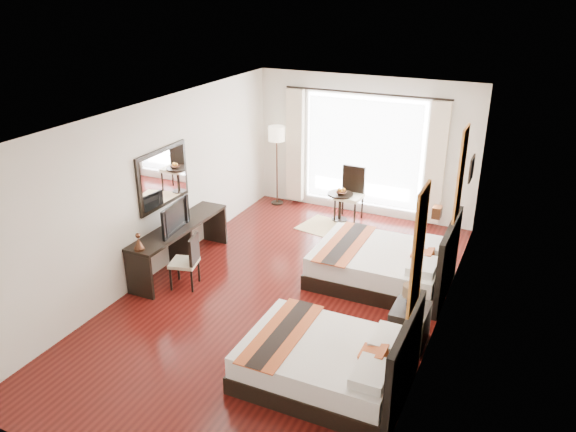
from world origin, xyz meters
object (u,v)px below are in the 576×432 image
at_px(console_desk, 180,246).
at_px(window_chair, 349,204).
at_px(table_lamp, 411,292).
at_px(television, 171,216).
at_px(vase, 410,314).
at_px(desk_chair, 186,271).
at_px(floor_lamp, 277,139).
at_px(bed_near, 330,362).
at_px(nightstand, 409,326).
at_px(bed_far, 385,265).
at_px(side_table, 340,207).
at_px(fruit_bowl, 341,193).

height_order(console_desk, window_chair, window_chair).
xyz_separation_m(table_lamp, console_desk, (-3.95, 0.48, -0.35)).
bearing_deg(window_chair, television, -27.20).
height_order(console_desk, television, television).
height_order(vase, window_chair, window_chair).
distance_m(television, desk_chair, 0.90).
height_order(television, floor_lamp, floor_lamp).
relative_size(bed_near, nightstand, 3.46).
distance_m(television, window_chair, 3.85).
distance_m(bed_near, bed_far, 2.63).
bearing_deg(table_lamp, window_chair, 119.99).
bearing_deg(floor_lamp, table_lamp, -45.01).
relative_size(desk_chair, side_table, 1.51).
distance_m(nightstand, console_desk, 4.02).
xyz_separation_m(bed_near, nightstand, (0.67, 1.17, -0.02)).
bearing_deg(window_chair, desk_chair, -19.43).
xyz_separation_m(vase, fruit_bowl, (-2.24, 3.65, 0.04)).
xyz_separation_m(side_table, window_chair, (0.15, 0.11, 0.04)).
bearing_deg(table_lamp, television, 176.03).
xyz_separation_m(console_desk, desk_chair, (0.45, -0.51, -0.11)).
xyz_separation_m(table_lamp, desk_chair, (-3.50, -0.03, -0.46)).
height_order(bed_far, vase, bed_far).
bearing_deg(table_lamp, console_desk, 173.04).
bearing_deg(table_lamp, bed_near, -117.31).
xyz_separation_m(table_lamp, window_chair, (-2.06, 3.57, -0.40)).
bearing_deg(floor_lamp, fruit_bowl, -12.09).
height_order(bed_far, desk_chair, bed_far).
bearing_deg(floor_lamp, vase, -46.28).
height_order(side_table, fruit_bowl, fruit_bowl).
bearing_deg(fruit_bowl, console_desk, -121.14).
relative_size(nightstand, table_lamp, 1.68).
bearing_deg(vase, bed_near, -125.21).
distance_m(bed_far, fruit_bowl, 2.51).
height_order(bed_near, desk_chair, bed_near).
distance_m(table_lamp, desk_chair, 3.53).
distance_m(nightstand, window_chair, 4.19).
xyz_separation_m(console_desk, fruit_bowl, (1.77, 2.93, 0.23)).
relative_size(table_lamp, window_chair, 0.31).
bearing_deg(bed_near, nightstand, 60.15).
xyz_separation_m(table_lamp, side_table, (-2.21, 3.45, -0.44)).
relative_size(bed_near, vase, 15.12).
height_order(bed_near, vase, bed_near).
relative_size(table_lamp, desk_chair, 0.39).
bearing_deg(table_lamp, bed_far, 116.73).
relative_size(bed_near, window_chair, 1.82).
height_order(bed_far, floor_lamp, floor_lamp).
distance_m(bed_near, table_lamp, 1.45).
distance_m(nightstand, table_lamp, 0.46).
bearing_deg(console_desk, television, -84.55).
bearing_deg(television, fruit_bowl, -36.26).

